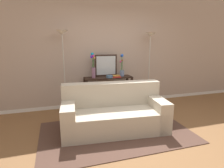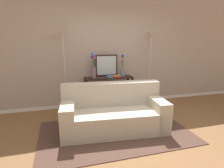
# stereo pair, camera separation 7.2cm
# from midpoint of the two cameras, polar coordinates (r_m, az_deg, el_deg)

# --- Properties ---
(ground_plane) EXTENTS (16.00, 16.00, 0.02)m
(ground_plane) POSITION_cam_midpoint_polar(r_m,az_deg,el_deg) (3.41, 9.86, -17.06)
(ground_plane) COLOR brown
(back_wall) EXTENTS (12.00, 0.15, 2.94)m
(back_wall) POSITION_cam_midpoint_polar(r_m,az_deg,el_deg) (4.98, -0.40, 10.49)
(back_wall) COLOR white
(back_wall) RESTS_ON ground
(area_rug) EXTENTS (2.76, 1.66, 0.01)m
(area_rug) POSITION_cam_midpoint_polar(r_m,az_deg,el_deg) (3.65, 1.65, -14.42)
(area_rug) COLOR #51382D
(area_rug) RESTS_ON ground
(couch) EXTENTS (2.02, 1.05, 0.88)m
(couch) POSITION_cam_midpoint_polar(r_m,az_deg,el_deg) (3.66, 1.01, -9.01)
(couch) COLOR #BCB29E
(couch) RESTS_ON ground
(console_table) EXTENTS (1.18, 0.36, 0.81)m
(console_table) POSITION_cam_midpoint_polar(r_m,az_deg,el_deg) (4.71, -0.56, -0.91)
(console_table) COLOR black
(console_table) RESTS_ON ground
(floor_lamp_left) EXTENTS (0.28, 0.28, 1.92)m
(floor_lamp_left) POSITION_cam_midpoint_polar(r_m,az_deg,el_deg) (4.42, -14.07, 10.26)
(floor_lamp_left) COLOR #B7B2A8
(floor_lamp_left) RESTS_ON ground
(floor_lamp_right) EXTENTS (0.28, 0.28, 1.89)m
(floor_lamp_right) POSITION_cam_midpoint_polar(r_m,az_deg,el_deg) (5.00, 12.08, 10.38)
(floor_lamp_right) COLOR #B7B2A8
(floor_lamp_right) RESTS_ON ground
(wall_mirror) EXTENTS (0.56, 0.02, 0.54)m
(wall_mirror) POSITION_cam_midpoint_polar(r_m,az_deg,el_deg) (4.75, -1.23, 5.67)
(wall_mirror) COLOR black
(wall_mirror) RESTS_ON console_table
(vase_tall_flowers) EXTENTS (0.12, 0.13, 0.60)m
(vase_tall_flowers) POSITION_cam_midpoint_polar(r_m,az_deg,el_deg) (4.54, -5.15, 5.37)
(vase_tall_flowers) COLOR gray
(vase_tall_flowers) RESTS_ON console_table
(vase_short_flowers) EXTENTS (0.12, 0.14, 0.56)m
(vase_short_flowers) POSITION_cam_midpoint_polar(r_m,az_deg,el_deg) (4.76, 3.62, 4.93)
(vase_short_flowers) COLOR #6B84AD
(vase_short_flowers) RESTS_ON console_table
(fruit_bowl) EXTENTS (0.17, 0.17, 0.06)m
(fruit_bowl) POSITION_cam_midpoint_polar(r_m,az_deg,el_deg) (4.55, -0.16, 2.27)
(fruit_bowl) COLOR #4C7093
(fruit_bowl) RESTS_ON console_table
(book_stack) EXTENTS (0.23, 0.17, 0.05)m
(book_stack) POSITION_cam_midpoint_polar(r_m,az_deg,el_deg) (4.60, 1.84, 2.34)
(book_stack) COLOR #BC3328
(book_stack) RESTS_ON console_table
(book_row_under_console) EXTENTS (0.42, 0.18, 0.13)m
(book_row_under_console) POSITION_cam_midpoint_polar(r_m,az_deg,el_deg) (4.79, -3.81, -6.91)
(book_row_under_console) COLOR navy
(book_row_under_console) RESTS_ON ground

